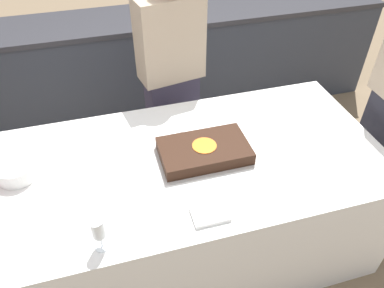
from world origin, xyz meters
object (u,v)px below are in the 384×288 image
object	(u,v)px
cake	(204,151)
plate_stack	(16,171)
wine_glass	(98,230)
person_cutting_cake	(172,80)

from	to	relation	value
cake	plate_stack	world-z (taller)	plate_stack
wine_glass	person_cutting_cake	distance (m)	1.29
person_cutting_cake	wine_glass	bearing A→B (deg)	53.19
cake	person_cutting_cake	distance (m)	0.74
plate_stack	wine_glass	world-z (taller)	wine_glass
plate_stack	person_cutting_cake	xyz separation A→B (m)	(0.94, 0.63, -0.00)
wine_glass	person_cutting_cake	size ratio (longest dim) A/B	0.11
cake	wine_glass	xyz separation A→B (m)	(-0.58, -0.41, 0.08)
plate_stack	person_cutting_cake	world-z (taller)	person_cutting_cake
cake	plate_stack	xyz separation A→B (m)	(-0.94, 0.11, 0.00)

